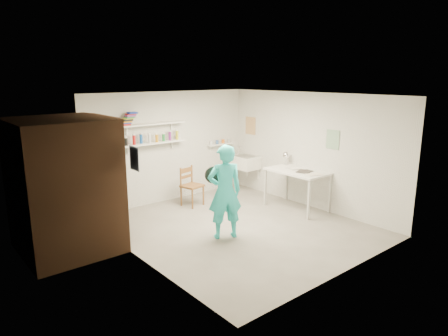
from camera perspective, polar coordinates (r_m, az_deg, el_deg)
floor at (r=7.43m, az=1.99°, el=-8.53°), size 4.00×4.50×0.02m
ceiling at (r=6.92m, az=2.15°, el=10.46°), size 4.00×4.50×0.02m
wall_back at (r=8.86m, az=-7.72°, el=3.04°), size 4.00×0.02×2.40m
wall_front at (r=5.65m, az=17.53°, el=-3.21°), size 4.00×0.02×2.40m
wall_left at (r=5.97m, az=-12.51°, el=-2.05°), size 0.02×4.50×2.40m
wall_right at (r=8.52m, az=12.22°, el=2.46°), size 0.02×4.50×2.40m
doorway_recess at (r=6.95m, az=-16.28°, el=-1.84°), size 0.02×0.90×2.00m
corridor_box at (r=6.70m, az=-21.86°, el=-2.36°), size 1.40×1.50×2.10m
door_lintel at (r=6.77m, az=-16.69°, el=6.81°), size 0.06×1.05×0.10m
door_jamb_near at (r=6.51m, az=-14.35°, el=-2.70°), size 0.06×0.10×2.00m
door_jamb_far at (r=7.40m, az=-17.70°, el=-1.03°), size 0.06×0.10×2.00m
shelf_lower at (r=8.47m, az=-10.15°, el=3.53°), size 1.50×0.22×0.03m
shelf_upper at (r=8.42m, az=-10.25°, el=6.21°), size 1.50×0.22×0.03m
ledge_shelf at (r=9.57m, az=-0.55°, el=3.42°), size 0.70×0.14×0.03m
poster_left at (r=5.94m, az=-12.71°, el=1.35°), size 0.01×0.28×0.36m
poster_right_a at (r=9.65m, az=3.80°, el=6.05°), size 0.01×0.34×0.42m
poster_right_b at (r=8.13m, az=15.27°, el=3.95°), size 0.01×0.30×0.38m
belfast_sink at (r=9.56m, az=3.10°, el=0.82°), size 0.48×0.60×0.30m
man at (r=6.74m, az=0.11°, el=-3.43°), size 0.70×0.59×1.62m
wall_clock at (r=6.76m, az=-1.55°, el=-0.99°), size 0.28×0.15×0.29m
wooden_chair at (r=8.53m, az=-4.58°, el=-2.56°), size 0.48×0.46×0.87m
work_table at (r=8.43m, az=10.34°, el=-3.06°), size 0.75×1.24×0.83m
desk_lamp at (r=8.74m, az=8.89°, el=1.86°), size 0.16×0.16×0.16m
spray_cans at (r=8.46m, az=-10.17°, el=4.19°), size 1.29×0.06×0.17m
book_stack at (r=8.16m, az=-13.49°, el=6.85°), size 0.34×0.14×0.25m
ledge_pots at (r=9.56m, az=-0.55°, el=3.77°), size 0.48×0.07×0.09m
papers at (r=8.32m, az=10.45°, el=-0.26°), size 0.30×0.22×0.02m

